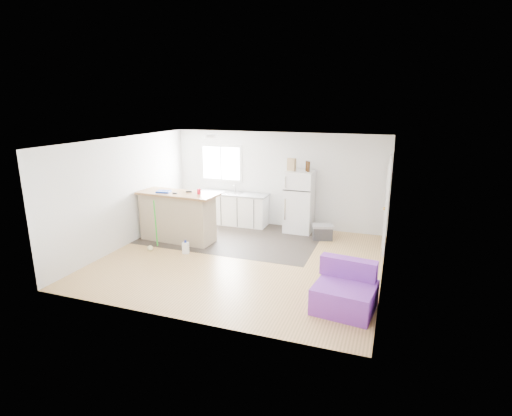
{
  "coord_description": "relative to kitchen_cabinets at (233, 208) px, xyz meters",
  "views": [
    {
      "loc": [
        2.84,
        -7.1,
        3.12
      ],
      "look_at": [
        0.06,
        0.7,
        0.91
      ],
      "focal_mm": 28.0,
      "sensor_mm": 36.0,
      "label": 1
    }
  ],
  "objects": [
    {
      "name": "peninsula",
      "position": [
        -0.69,
        -1.63,
        0.15
      ],
      "size": [
        1.89,
        0.81,
        1.14
      ],
      "rotation": [
        0.0,
        0.0,
        -0.06
      ],
      "color": "tan",
      "rests_on": "floor"
    },
    {
      "name": "bottle_right",
      "position": [
        1.94,
        -0.03,
        1.22
      ],
      "size": [
        0.09,
        0.09,
        0.25
      ],
      "primitive_type": "cylinder",
      "rotation": [
        0.0,
        0.0,
        0.29
      ],
      "color": "#361E09",
      "rests_on": "refrigerator"
    },
    {
      "name": "cardboard_box",
      "position": [
        1.57,
        -0.08,
        1.24
      ],
      "size": [
        0.22,
        0.15,
        0.3
      ],
      "primitive_type": "cube",
      "rotation": [
        0.0,
        0.0,
        -0.26
      ],
      "color": "tan",
      "rests_on": "refrigerator"
    },
    {
      "name": "mop",
      "position": [
        -0.89,
        -2.4,
        -0.19
      ],
      "size": [
        0.26,
        0.31,
        1.15
      ],
      "rotation": [
        0.0,
        0.0,
        0.54
      ],
      "color": "green",
      "rests_on": "floor"
    },
    {
      "name": "room",
      "position": [
        1.11,
        -2.21,
        0.77
      ],
      "size": [
        5.51,
        5.01,
        2.41
      ],
      "color": "#A27B44",
      "rests_on": "ground"
    },
    {
      "name": "cleaner_jug",
      "position": [
        -0.11,
        -2.33,
        -0.3
      ],
      "size": [
        0.15,
        0.13,
        0.3
      ],
      "rotation": [
        0.0,
        0.0,
        0.27
      ],
      "color": "white",
      "rests_on": "floor"
    },
    {
      "name": "tool_b",
      "position": [
        -0.66,
        -1.76,
        0.73
      ],
      "size": [
        0.11,
        0.06,
        0.03
      ],
      "primitive_type": "cube",
      "rotation": [
        0.0,
        0.0,
        0.22
      ],
      "color": "black",
      "rests_on": "peninsula"
    },
    {
      "name": "interior_door",
      "position": [
        3.84,
        -0.66,
        0.59
      ],
      "size": [
        0.11,
        0.92,
        2.1
      ],
      "color": "white",
      "rests_on": "right_wall"
    },
    {
      "name": "refrigerator",
      "position": [
        1.78,
        -0.04,
        0.33
      ],
      "size": [
        0.67,
        0.65,
        1.52
      ],
      "rotation": [
        0.0,
        0.0,
        -0.0
      ],
      "color": "white",
      "rests_on": "floor"
    },
    {
      "name": "tool_a",
      "position": [
        -0.44,
        -1.51,
        0.73
      ],
      "size": [
        0.15,
        0.09,
        0.03
      ],
      "primitive_type": "cube",
      "rotation": [
        0.0,
        0.0,
        0.35
      ],
      "color": "black",
      "rests_on": "peninsula"
    },
    {
      "name": "vinyl_zone",
      "position": [
        0.39,
        -0.96,
        -0.42
      ],
      "size": [
        4.05,
        2.5,
        0.0
      ],
      "primitive_type": "cube",
      "color": "#2D2622",
      "rests_on": "floor"
    },
    {
      "name": "purple_seat",
      "position": [
        3.37,
        -3.55,
        -0.16
      ],
      "size": [
        0.98,
        0.94,
        0.73
      ],
      "rotation": [
        0.0,
        0.0,
        -0.13
      ],
      "color": "purple",
      "rests_on": "floor"
    },
    {
      "name": "cooler",
      "position": [
        2.45,
        -0.44,
        -0.24
      ],
      "size": [
        0.54,
        0.44,
        0.36
      ],
      "rotation": [
        0.0,
        0.0,
        0.29
      ],
      "color": "#303032",
      "rests_on": "floor"
    },
    {
      "name": "window",
      "position": [
        -0.44,
        0.28,
        1.13
      ],
      "size": [
        1.18,
        0.06,
        0.98
      ],
      "color": "white",
      "rests_on": "back_wall"
    },
    {
      "name": "ceiling_fixture",
      "position": [
        -0.09,
        -1.01,
        1.94
      ],
      "size": [
        0.3,
        0.3,
        0.07
      ],
      "primitive_type": "cylinder",
      "color": "white",
      "rests_on": "ceiling"
    },
    {
      "name": "red_cup",
      "position": [
        -0.14,
        -1.6,
        0.77
      ],
      "size": [
        0.1,
        0.1,
        0.12
      ],
      "primitive_type": "cylinder",
      "rotation": [
        0.0,
        0.0,
        -0.39
      ],
      "color": "red",
      "rests_on": "peninsula"
    },
    {
      "name": "blue_tray",
      "position": [
        -0.97,
        -1.71,
        0.73
      ],
      "size": [
        0.34,
        0.27,
        0.04
      ],
      "primitive_type": "cube",
      "rotation": [
        0.0,
        0.0,
        0.18
      ],
      "color": "#1336B4",
      "rests_on": "peninsula"
    },
    {
      "name": "kitchen_cabinets",
      "position": [
        0.0,
        0.0,
        0.0
      ],
      "size": [
        1.86,
        0.58,
        1.1
      ],
      "rotation": [
        0.0,
        0.0,
        0.0
      ],
      "color": "white",
      "rests_on": "floor"
    },
    {
      "name": "bottle_left",
      "position": [
        1.99,
        -0.11,
        1.22
      ],
      "size": [
        0.09,
        0.09,
        0.25
      ],
      "primitive_type": "cylinder",
      "rotation": [
        0.0,
        0.0,
        -0.42
      ],
      "color": "#361E09",
      "rests_on": "refrigerator"
    }
  ]
}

